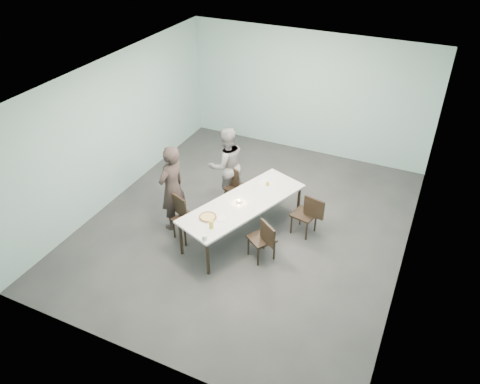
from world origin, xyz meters
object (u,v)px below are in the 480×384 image
at_px(beer_glass, 211,224).
at_px(amber_tumbler, 267,184).
at_px(side_plate, 221,219).
at_px(pizza, 208,217).
at_px(tealight, 239,202).
at_px(chair_near_left, 183,215).
at_px(diner_near, 172,188).
at_px(diner_far, 226,165).
at_px(chair_near_right, 264,238).
at_px(table, 243,205).
at_px(chair_far_left, 235,184).
at_px(chair_far_right, 308,213).
at_px(water_tumbler, 205,237).

xyz_separation_m(beer_glass, amber_tumbler, (0.37, 1.66, -0.03)).
xyz_separation_m(side_plate, amber_tumbler, (0.33, 1.36, 0.04)).
xyz_separation_m(pizza, tealight, (0.30, 0.67, 0.00)).
xyz_separation_m(chair_near_left, tealight, (0.94, 0.50, 0.27)).
distance_m(diner_near, side_plate, 1.26).
xyz_separation_m(diner_far, beer_glass, (0.66, -1.92, -0.00)).
relative_size(chair_near_left, beer_glass, 5.80).
bearing_deg(tealight, chair_near_left, -152.27).
height_order(chair_near_left, tealight, chair_near_left).
bearing_deg(amber_tumbler, diner_near, -145.93).
xyz_separation_m(diner_near, side_plate, (1.21, -0.32, -0.13)).
bearing_deg(beer_glass, chair_near_right, 26.89).
bearing_deg(chair_near_right, amber_tumbler, -34.69).
distance_m(table, chair_far_left, 1.04).
height_order(diner_near, diner_far, diner_near).
distance_m(chair_near_left, pizza, 0.71).
xyz_separation_m(chair_far_right, pizza, (-1.49, -1.24, 0.27)).
xyz_separation_m(table, side_plate, (-0.13, -0.63, 0.06)).
xyz_separation_m(chair_far_left, amber_tumbler, (0.77, -0.12, 0.29)).
distance_m(chair_far_right, tealight, 1.34).
height_order(chair_near_left, chair_near_right, same).
relative_size(side_plate, water_tumbler, 2.00).
distance_m(chair_far_right, amber_tumbler, 0.99).
bearing_deg(chair_near_right, table, -3.41).
xyz_separation_m(chair_near_left, diner_near, (-0.34, 0.22, 0.38)).
bearing_deg(pizza, side_plate, 17.34).
height_order(chair_near_left, pizza, chair_near_left).
distance_m(table, pizza, 0.80).
relative_size(table, tealight, 49.11).
height_order(beer_glass, tealight, beer_glass).
distance_m(chair_near_left, chair_near_right, 1.66).
distance_m(chair_near_right, water_tumbler, 1.12).
bearing_deg(chair_far_left, water_tumbler, -57.48).
distance_m(chair_far_right, diner_far, 2.04).
bearing_deg(water_tumbler, amber_tumbler, 80.70).
relative_size(table, amber_tumbler, 34.38).
xyz_separation_m(chair_near_right, diner_far, (-1.48, 1.50, 0.33)).
distance_m(side_plate, tealight, 0.60).
height_order(diner_near, side_plate, diner_near).
relative_size(chair_far_right, tealight, 15.54).
height_order(side_plate, beer_glass, beer_glass).
distance_m(diner_near, water_tumbler, 1.54).
bearing_deg(tealight, water_tumbler, -93.01).
bearing_deg(table, tealight, -149.60).
height_order(table, water_tumbler, water_tumbler).
bearing_deg(chair_near_right, tealight, 1.39).
relative_size(water_tumbler, tealight, 1.61).
xyz_separation_m(tealight, amber_tumbler, (0.26, 0.76, 0.02)).
relative_size(pizza, tealight, 6.07).
distance_m(diner_near, tealight, 1.32).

